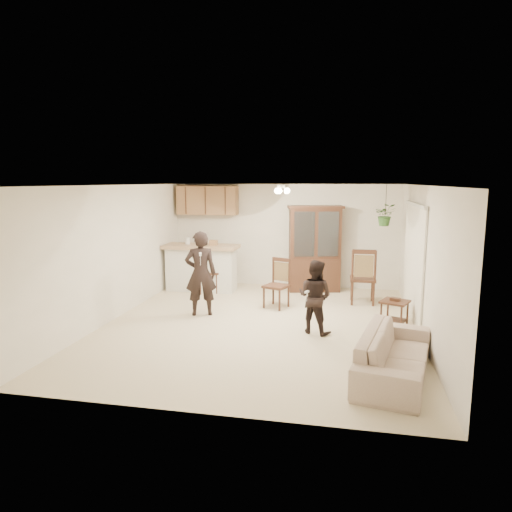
% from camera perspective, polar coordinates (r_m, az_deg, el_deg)
% --- Properties ---
extents(floor, '(6.50, 6.50, 0.00)m').
position_cam_1_polar(floor, '(8.33, 0.44, -8.62)').
color(floor, beige).
rests_on(floor, ground).
extents(ceiling, '(5.50, 6.50, 0.02)m').
position_cam_1_polar(ceiling, '(7.92, 0.46, 8.84)').
color(ceiling, white).
rests_on(ceiling, wall_back).
extents(wall_back, '(5.50, 0.02, 2.50)m').
position_cam_1_polar(wall_back, '(11.21, 3.58, 2.58)').
color(wall_back, beige).
rests_on(wall_back, ground).
extents(wall_front, '(5.50, 0.02, 2.50)m').
position_cam_1_polar(wall_front, '(4.95, -6.70, -6.19)').
color(wall_front, beige).
rests_on(wall_front, ground).
extents(wall_left, '(0.02, 6.50, 2.50)m').
position_cam_1_polar(wall_left, '(8.96, -17.09, 0.47)').
color(wall_left, beige).
rests_on(wall_left, ground).
extents(wall_right, '(0.02, 6.50, 2.50)m').
position_cam_1_polar(wall_right, '(7.99, 20.20, -0.74)').
color(wall_right, beige).
rests_on(wall_right, ground).
extents(breakfast_bar, '(1.60, 0.55, 1.00)m').
position_cam_1_polar(breakfast_bar, '(10.87, -6.82, -1.69)').
color(breakfast_bar, silver).
rests_on(breakfast_bar, floor).
extents(bar_top, '(1.75, 0.70, 0.08)m').
position_cam_1_polar(bar_top, '(10.78, -6.88, 1.18)').
color(bar_top, tan).
rests_on(bar_top, breakfast_bar).
extents(upper_cabinets, '(1.50, 0.34, 0.70)m').
position_cam_1_polar(upper_cabinets, '(11.38, -6.09, 6.94)').
color(upper_cabinets, '#8B613D').
rests_on(upper_cabinets, wall_back).
extents(vertical_blinds, '(0.06, 2.30, 2.10)m').
position_cam_1_polar(vertical_blinds, '(8.89, 19.02, -0.68)').
color(vertical_blinds, white).
rests_on(vertical_blinds, wall_right).
extents(ceiling_fixture, '(0.36, 0.36, 0.20)m').
position_cam_1_polar(ceiling_fixture, '(9.08, 3.15, 8.27)').
color(ceiling_fixture, '#FFEEBF').
rests_on(ceiling_fixture, ceiling).
extents(hanging_plant, '(0.43, 0.37, 0.48)m').
position_cam_1_polar(hanging_plant, '(10.24, 15.86, 4.97)').
color(hanging_plant, '#265421').
rests_on(hanging_plant, ceiling).
extents(plant_cord, '(0.01, 0.01, 0.65)m').
position_cam_1_polar(plant_cord, '(10.22, 15.95, 6.78)').
color(plant_cord, black).
rests_on(plant_cord, ceiling).
extents(sofa, '(1.10, 1.98, 0.73)m').
position_cam_1_polar(sofa, '(6.43, 16.95, -11.11)').
color(sofa, beige).
rests_on(sofa, floor).
extents(adult, '(0.76, 0.62, 1.80)m').
position_cam_1_polar(adult, '(8.80, -6.94, -1.66)').
color(adult, black).
rests_on(adult, floor).
extents(child, '(0.80, 0.73, 1.35)m').
position_cam_1_polar(child, '(7.82, 7.37, -4.76)').
color(child, black).
rests_on(child, floor).
extents(china_hutch, '(1.35, 0.76, 2.01)m').
position_cam_1_polar(china_hutch, '(10.77, 7.33, 0.85)').
color(china_hutch, '#362113').
rests_on(china_hutch, floor).
extents(side_table, '(0.59, 0.59, 0.54)m').
position_cam_1_polar(side_table, '(8.48, 16.90, -6.91)').
color(side_table, '#362113').
rests_on(side_table, floor).
extents(chair_bar, '(0.63, 0.63, 1.06)m').
position_cam_1_polar(chair_bar, '(10.69, -6.14, -2.97)').
color(chair_bar, '#362113').
rests_on(chair_bar, floor).
extents(chair_hutch_left, '(0.58, 0.58, 1.01)m').
position_cam_1_polar(chair_hutch_left, '(9.38, 2.55, -4.76)').
color(chair_hutch_left, '#362113').
rests_on(chair_hutch_left, floor).
extents(chair_hutch_right, '(0.53, 0.53, 1.19)m').
position_cam_1_polar(chair_hutch_right, '(9.95, 13.16, -3.88)').
color(chair_hutch_right, '#362113').
rests_on(chair_hutch_right, floor).
extents(controller_adult, '(0.09, 0.15, 0.04)m').
position_cam_1_polar(controller_adult, '(8.36, -6.98, 0.24)').
color(controller_adult, white).
rests_on(controller_adult, adult).
extents(controller_child, '(0.07, 0.11, 0.03)m').
position_cam_1_polar(controller_child, '(7.54, 6.38, -4.48)').
color(controller_child, white).
rests_on(controller_child, child).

